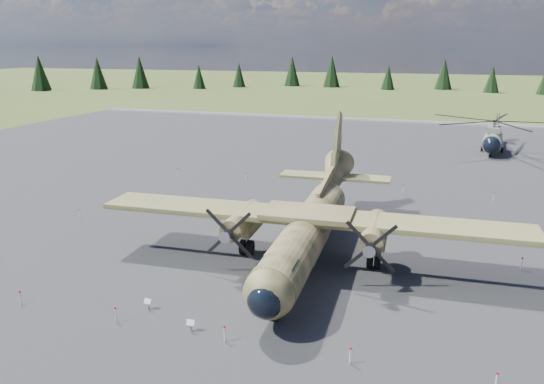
% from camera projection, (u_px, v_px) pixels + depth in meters
% --- Properties ---
extents(ground, '(500.00, 500.00, 0.00)m').
position_uv_depth(ground, '(272.00, 241.00, 38.26)').
color(ground, '#4B5425').
rests_on(ground, ground).
extents(apron, '(120.00, 120.00, 0.04)m').
position_uv_depth(apron, '(306.00, 203.00, 47.43)').
color(apron, '#57585C').
rests_on(apron, ground).
extents(transport_plane, '(27.35, 24.85, 9.02)m').
position_uv_depth(transport_plane, '(310.00, 221.00, 34.53)').
color(transport_plane, '#3B3D21').
rests_on(transport_plane, ground).
extents(helicopter_near, '(19.18, 21.33, 4.42)m').
position_uv_depth(helicopter_near, '(494.00, 130.00, 68.72)').
color(helicopter_near, gray).
rests_on(helicopter_near, ground).
extents(info_placard_left, '(0.42, 0.21, 0.64)m').
position_uv_depth(info_placard_left, '(148.00, 302.00, 28.22)').
color(info_placard_left, gray).
rests_on(info_placard_left, ground).
extents(info_placard_right, '(0.41, 0.18, 0.65)m').
position_uv_depth(info_placard_right, '(191.00, 324.00, 26.04)').
color(info_placard_right, gray).
rests_on(info_placard_right, ground).
extents(barrier_fence, '(33.12, 29.62, 0.85)m').
position_uv_depth(barrier_fence, '(266.00, 234.00, 38.19)').
color(barrier_fence, silver).
rests_on(barrier_fence, ground).
extents(treeline, '(310.83, 310.55, 10.99)m').
position_uv_depth(treeline, '(168.00, 168.00, 39.35)').
color(treeline, black).
rests_on(treeline, ground).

